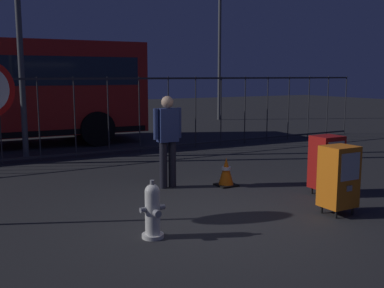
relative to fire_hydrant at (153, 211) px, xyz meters
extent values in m
plane|color=#262628|center=(1.10, 0.27, -0.35)|extent=(60.00, 60.00, 0.00)
cylinder|color=silver|center=(0.00, 0.00, -0.33)|extent=(0.28, 0.28, 0.05)
cylinder|color=silver|center=(0.00, 0.00, -0.03)|extent=(0.19, 0.19, 0.55)
sphere|color=silver|center=(0.00, 0.00, 0.25)|extent=(0.19, 0.19, 0.19)
cylinder|color=gray|center=(0.00, 0.00, 0.37)|extent=(0.06, 0.06, 0.05)
cylinder|color=gray|center=(0.00, -0.13, 0.00)|extent=(0.09, 0.08, 0.09)
cylinder|color=gray|center=(-0.13, 0.00, 0.03)|extent=(0.07, 0.07, 0.07)
cylinder|color=gray|center=(0.13, 0.00, 0.03)|extent=(0.07, 0.07, 0.07)
cylinder|color=black|center=(3.30, 0.32, -0.29)|extent=(0.04, 0.04, 0.12)
cylinder|color=black|center=(3.63, 0.32, -0.29)|extent=(0.04, 0.04, 0.12)
cylinder|color=black|center=(3.30, 0.60, -0.29)|extent=(0.04, 0.04, 0.12)
cylinder|color=black|center=(3.63, 0.60, -0.29)|extent=(0.04, 0.04, 0.12)
cube|color=#9E1411|center=(3.46, 0.46, 0.22)|extent=(0.48, 0.40, 0.90)
cube|color=#B2B7BF|center=(3.46, 0.25, 0.40)|extent=(0.36, 0.01, 0.40)
cube|color=gray|center=(3.46, 0.25, 0.08)|extent=(0.10, 0.02, 0.08)
cylinder|color=black|center=(2.62, -0.58, -0.29)|extent=(0.04, 0.04, 0.12)
cylinder|color=black|center=(2.96, -0.58, -0.29)|extent=(0.04, 0.04, 0.12)
cylinder|color=black|center=(2.62, -0.30, -0.29)|extent=(0.04, 0.04, 0.12)
cylinder|color=black|center=(2.96, -0.30, -0.29)|extent=(0.04, 0.04, 0.12)
cube|color=orange|center=(2.79, -0.44, 0.22)|extent=(0.48, 0.40, 0.90)
cube|color=#B2B7BF|center=(2.79, -0.64, 0.40)|extent=(0.36, 0.01, 0.40)
cube|color=gray|center=(2.79, -0.65, 0.08)|extent=(0.10, 0.02, 0.08)
cylinder|color=black|center=(1.23, 2.23, 0.07)|extent=(0.14, 0.14, 0.85)
cylinder|color=black|center=(1.41, 2.23, 0.07)|extent=(0.14, 0.14, 0.85)
cube|color=navy|center=(1.32, 2.23, 0.80)|extent=(0.36, 0.20, 0.60)
sphere|color=tan|center=(1.32, 2.23, 1.21)|extent=(0.22, 0.22, 0.22)
cylinder|color=navy|center=(1.09, 2.23, 0.83)|extent=(0.09, 0.09, 0.55)
cylinder|color=navy|center=(1.55, 2.23, 0.83)|extent=(0.09, 0.09, 0.55)
cube|color=black|center=(2.32, 1.82, -0.34)|extent=(0.36, 0.36, 0.03)
cone|color=orange|center=(2.32, 1.82, -0.07)|extent=(0.28, 0.28, 0.50)
cylinder|color=white|center=(2.32, 1.82, -0.02)|extent=(0.17, 0.17, 0.06)
cube|color=#2D2D33|center=(1.10, 6.06, 1.60)|extent=(18.00, 0.04, 0.05)
cube|color=#2D2D33|center=(1.10, 6.06, -0.25)|extent=(18.00, 0.04, 0.05)
cylinder|color=#2D2D33|center=(-1.05, 6.06, 0.65)|extent=(0.03, 0.03, 2.00)
cylinder|color=#2D2D33|center=(-0.19, 6.06, 0.65)|extent=(0.03, 0.03, 2.00)
cylinder|color=#2D2D33|center=(0.67, 6.06, 0.65)|extent=(0.03, 0.03, 2.00)
cylinder|color=#2D2D33|center=(1.53, 6.06, 0.65)|extent=(0.03, 0.03, 2.00)
cylinder|color=#2D2D33|center=(2.38, 6.06, 0.65)|extent=(0.03, 0.03, 2.00)
cylinder|color=#2D2D33|center=(3.24, 6.06, 0.65)|extent=(0.03, 0.03, 2.00)
cylinder|color=#2D2D33|center=(4.10, 6.06, 0.65)|extent=(0.03, 0.03, 2.00)
cylinder|color=#2D2D33|center=(4.95, 6.06, 0.65)|extent=(0.03, 0.03, 2.00)
cylinder|color=#2D2D33|center=(5.81, 6.06, 0.65)|extent=(0.03, 0.03, 2.00)
cylinder|color=#2D2D33|center=(6.67, 6.06, 0.65)|extent=(0.03, 0.03, 2.00)
cylinder|color=#2D2D33|center=(7.53, 6.06, 0.65)|extent=(0.03, 0.03, 2.00)
cylinder|color=#2D2D33|center=(8.38, 6.06, 0.65)|extent=(0.03, 0.03, 2.00)
cylinder|color=#2D2D33|center=(9.24, 6.06, 0.65)|extent=(0.03, 0.03, 2.00)
cylinder|color=#2D2D33|center=(10.10, 6.06, 0.65)|extent=(0.03, 0.03, 2.00)
cylinder|color=black|center=(1.73, 7.64, 0.15)|extent=(1.01, 0.33, 1.00)
cylinder|color=black|center=(1.85, 10.13, 0.15)|extent=(1.01, 0.33, 1.00)
cylinder|color=#4C4F54|center=(9.02, 12.47, 3.19)|extent=(0.14, 0.14, 7.09)
cylinder|color=#4C4F54|center=(-0.43, 6.62, 3.39)|extent=(0.14, 0.14, 7.49)
camera|label=1|loc=(-2.26, -5.02, 1.69)|focal=42.31mm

